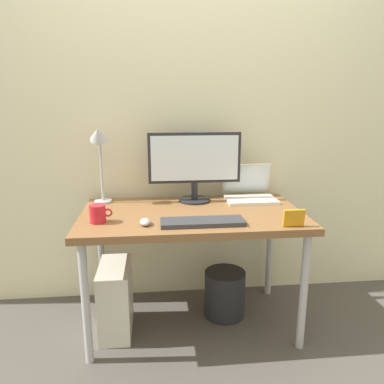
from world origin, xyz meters
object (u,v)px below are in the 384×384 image
object	(u,v)px
mouse	(145,222)
coffee_mug	(98,214)
desk	(192,223)
laptop	(249,191)
monitor	(195,162)
desk_lamp	(99,147)
keyboard	(202,222)
photo_frame	(294,218)
computer_tower	(116,298)
wastebasket	(225,293)

from	to	relation	value
mouse	coffee_mug	distance (m)	0.26
desk	laptop	world-z (taller)	laptop
laptop	coffee_mug	distance (m)	1.00
monitor	laptop	size ratio (longest dim) A/B	1.82
desk_lamp	keyboard	distance (m)	0.81
photo_frame	computer_tower	world-z (taller)	photo_frame
desk_lamp	computer_tower	size ratio (longest dim) A/B	1.19
desk_lamp	keyboard	world-z (taller)	desk_lamp
keyboard	photo_frame	size ratio (longest dim) A/B	4.00
laptop	photo_frame	world-z (taller)	laptop
desk_lamp	computer_tower	bearing A→B (deg)	-72.98
desk	mouse	distance (m)	0.35
mouse	photo_frame	distance (m)	0.77
photo_frame	mouse	bearing A→B (deg)	172.11
monitor	wastebasket	xyz separation A→B (m)	(0.18, -0.16, -0.83)
keyboard	coffee_mug	bearing A→B (deg)	171.16
mouse	coffee_mug	size ratio (longest dim) A/B	0.75
coffee_mug	wastebasket	distance (m)	0.99
laptop	photo_frame	distance (m)	0.57
mouse	desk_lamp	bearing A→B (deg)	122.17
desk	wastebasket	bearing A→B (deg)	16.80
desk	wastebasket	world-z (taller)	desk
desk	desk_lamp	bearing A→B (deg)	156.88
wastebasket	desk	bearing A→B (deg)	-163.20
computer_tower	monitor	bearing A→B (deg)	27.41
laptop	wastebasket	distance (m)	0.69
computer_tower	laptop	bearing A→B (deg)	17.92
desk_lamp	coffee_mug	xyz separation A→B (m)	(0.03, -0.37, -0.31)
desk	computer_tower	world-z (taller)	desk
keyboard	wastebasket	xyz separation A→B (m)	(0.19, 0.29, -0.59)
laptop	photo_frame	xyz separation A→B (m)	(0.09, -0.56, -0.01)
keyboard	mouse	xyz separation A→B (m)	(-0.30, 0.02, 0.01)
photo_frame	computer_tower	size ratio (longest dim) A/B	0.26
laptop	coffee_mug	world-z (taller)	laptop
wastebasket	coffee_mug	bearing A→B (deg)	-164.55
monitor	desk_lamp	xyz separation A→B (m)	(-0.58, 0.00, 0.11)
photo_frame	monitor	bearing A→B (deg)	130.00
monitor	keyboard	xyz separation A→B (m)	(-0.01, -0.45, -0.24)
desk_lamp	keyboard	bearing A→B (deg)	-38.32
photo_frame	coffee_mug	bearing A→B (deg)	170.26
desk	wastebasket	size ratio (longest dim) A/B	4.28
mouse	monitor	bearing A→B (deg)	54.77
laptop	computer_tower	distance (m)	1.07
monitor	wastebasket	size ratio (longest dim) A/B	1.94
desk	keyboard	size ratio (longest dim) A/B	2.92
monitor	desk	bearing A→B (deg)	-99.87
laptop	keyboard	size ratio (longest dim) A/B	0.73
desk	coffee_mug	world-z (taller)	coffee_mug
desk_lamp	mouse	xyz separation A→B (m)	(0.27, -0.44, -0.34)
keyboard	mouse	size ratio (longest dim) A/B	4.89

